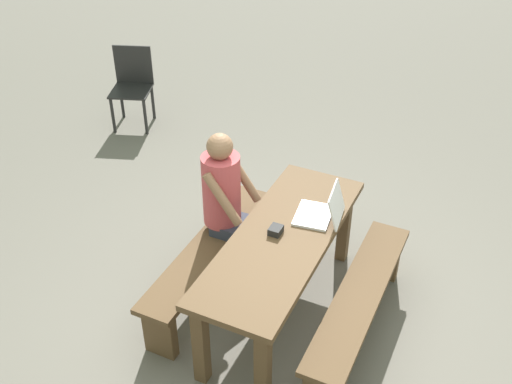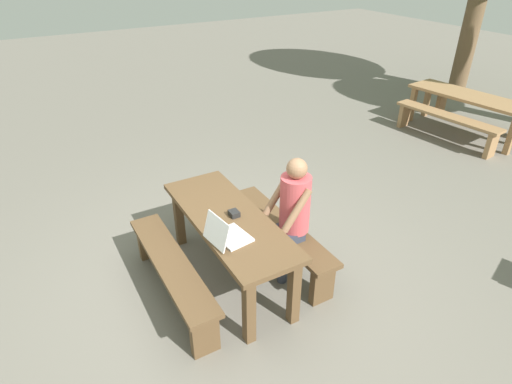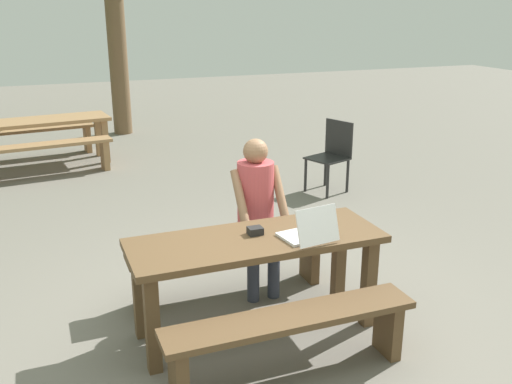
{
  "view_description": "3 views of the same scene",
  "coord_description": "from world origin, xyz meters",
  "px_view_note": "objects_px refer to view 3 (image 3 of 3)",
  "views": [
    {
      "loc": [
        -3.12,
        -1.28,
        3.47
      ],
      "look_at": [
        0.09,
        0.25,
        1.0
      ],
      "focal_mm": 42.63,
      "sensor_mm": 36.0,
      "label": 1
    },
    {
      "loc": [
        3.08,
        -1.46,
        3.02
      ],
      "look_at": [
        0.09,
        0.25,
        1.0
      ],
      "focal_mm": 30.03,
      "sensor_mm": 36.0,
      "label": 2
    },
    {
      "loc": [
        -1.37,
        -3.52,
        2.32
      ],
      "look_at": [
        0.09,
        0.25,
        1.0
      ],
      "focal_mm": 40.42,
      "sensor_mm": 36.0,
      "label": 3
    }
  ],
  "objects_px": {
    "small_pouch": "(255,231)",
    "picnic_table_mid": "(36,127)",
    "laptop": "(309,232)",
    "plastic_chair": "(332,154)",
    "person_seated": "(257,206)",
    "picnic_table_front": "(256,254)"
  },
  "relations": [
    {
      "from": "person_seated",
      "to": "picnic_table_mid",
      "type": "bearing_deg",
      "value": 108.39
    },
    {
      "from": "small_pouch",
      "to": "picnic_table_mid",
      "type": "xyz_separation_m",
      "value": [
        -1.38,
        5.33,
        -0.18
      ]
    },
    {
      "from": "small_pouch",
      "to": "plastic_chair",
      "type": "relative_size",
      "value": 0.11
    },
    {
      "from": "picnic_table_front",
      "to": "picnic_table_mid",
      "type": "relative_size",
      "value": 0.85
    },
    {
      "from": "small_pouch",
      "to": "plastic_chair",
      "type": "distance_m",
      "value": 3.47
    },
    {
      "from": "laptop",
      "to": "person_seated",
      "type": "distance_m",
      "value": 0.76
    },
    {
      "from": "laptop",
      "to": "small_pouch",
      "type": "bearing_deg",
      "value": -45.12
    },
    {
      "from": "small_pouch",
      "to": "plastic_chair",
      "type": "height_order",
      "value": "plastic_chair"
    },
    {
      "from": "plastic_chair",
      "to": "laptop",
      "type": "bearing_deg",
      "value": -51.28
    },
    {
      "from": "laptop",
      "to": "person_seated",
      "type": "xyz_separation_m",
      "value": [
        -0.1,
        0.76,
        -0.05
      ]
    },
    {
      "from": "plastic_chair",
      "to": "picnic_table_mid",
      "type": "distance_m",
      "value": 4.35
    },
    {
      "from": "person_seated",
      "to": "plastic_chair",
      "type": "height_order",
      "value": "person_seated"
    },
    {
      "from": "small_pouch",
      "to": "person_seated",
      "type": "distance_m",
      "value": 0.56
    },
    {
      "from": "picnic_table_front",
      "to": "person_seated",
      "type": "height_order",
      "value": "person_seated"
    },
    {
      "from": "laptop",
      "to": "plastic_chair",
      "type": "distance_m",
      "value": 3.49
    },
    {
      "from": "small_pouch",
      "to": "laptop",
      "type": "bearing_deg",
      "value": -37.31
    },
    {
      "from": "plastic_chair",
      "to": "picnic_table_mid",
      "type": "bearing_deg",
      "value": -146.79
    },
    {
      "from": "person_seated",
      "to": "picnic_table_mid",
      "type": "height_order",
      "value": "person_seated"
    },
    {
      "from": "small_pouch",
      "to": "picnic_table_mid",
      "type": "distance_m",
      "value": 5.51
    },
    {
      "from": "person_seated",
      "to": "small_pouch",
      "type": "bearing_deg",
      "value": -112.75
    },
    {
      "from": "person_seated",
      "to": "plastic_chair",
      "type": "xyz_separation_m",
      "value": [
        1.89,
        2.22,
        -0.28
      ]
    },
    {
      "from": "laptop",
      "to": "picnic_table_mid",
      "type": "relative_size",
      "value": 0.18
    }
  ]
}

